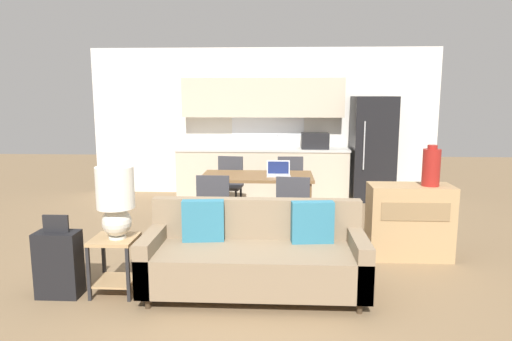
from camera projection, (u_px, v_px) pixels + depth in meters
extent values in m
plane|color=#7F6647|center=(245.00, 300.00, 4.16)|extent=(20.00, 20.00, 0.00)
cube|color=silver|center=(263.00, 122.00, 8.50)|extent=(6.40, 0.06, 2.70)
cube|color=white|center=(268.00, 105.00, 8.41)|extent=(1.34, 0.01, 1.14)
cube|color=beige|center=(262.00, 174.00, 8.32)|extent=(3.06, 0.62, 0.86)
cube|color=silver|center=(263.00, 149.00, 8.24)|extent=(3.09, 0.65, 0.04)
cube|color=#B2B5B7|center=(278.00, 148.00, 8.18)|extent=(0.48, 0.36, 0.01)
cylinder|color=#B7BABC|center=(278.00, 141.00, 8.32)|extent=(0.02, 0.02, 0.24)
cube|color=beige|center=(263.00, 98.00, 8.23)|extent=(2.90, 0.34, 0.70)
cube|color=black|center=(315.00, 141.00, 8.12)|extent=(0.48, 0.36, 0.28)
cube|color=black|center=(372.00, 148.00, 8.06)|extent=(0.72, 0.73, 1.82)
cylinder|color=silver|center=(364.00, 146.00, 7.68)|extent=(0.02, 0.02, 0.82)
cube|color=brown|center=(257.00, 176.00, 6.32)|extent=(1.53, 0.82, 0.04)
cylinder|color=brown|center=(203.00, 208.00, 6.07)|extent=(0.05, 0.05, 0.71)
cylinder|color=brown|center=(309.00, 210.00, 6.00)|extent=(0.05, 0.05, 0.71)
cylinder|color=brown|center=(211.00, 197.00, 6.76)|extent=(0.05, 0.05, 0.71)
cylinder|color=brown|center=(306.00, 198.00, 6.69)|extent=(0.05, 0.05, 0.71)
cylinder|color=#3D2D1E|center=(148.00, 303.00, 4.00)|extent=(0.05, 0.05, 0.10)
cylinder|color=#3D2D1E|center=(360.00, 307.00, 3.90)|extent=(0.05, 0.05, 0.10)
cylinder|color=#3D2D1E|center=(166.00, 274.00, 4.63)|extent=(0.05, 0.05, 0.10)
cylinder|color=#3D2D1E|center=(348.00, 278.00, 4.53)|extent=(0.05, 0.05, 0.10)
cube|color=#847056|center=(254.00, 266.00, 4.23)|extent=(2.04, 0.80, 0.35)
cube|color=#847056|center=(256.00, 235.00, 4.52)|extent=(2.04, 0.14, 0.75)
cube|color=#847056|center=(153.00, 257.00, 4.26)|extent=(0.14, 0.80, 0.49)
cube|color=#847056|center=(358.00, 261.00, 4.17)|extent=(0.14, 0.80, 0.49)
cube|color=teal|center=(203.00, 221.00, 4.39)|extent=(0.41, 0.16, 0.40)
cube|color=teal|center=(312.00, 222.00, 4.34)|extent=(0.41, 0.16, 0.40)
cube|color=tan|center=(114.00, 239.00, 4.24)|extent=(0.40, 0.40, 0.03)
cube|color=tan|center=(116.00, 280.00, 4.30)|extent=(0.36, 0.36, 0.02)
cube|color=#232326|center=(89.00, 274.00, 4.11)|extent=(0.03, 0.03, 0.51)
cube|color=#232326|center=(128.00, 275.00, 4.09)|extent=(0.03, 0.03, 0.51)
cube|color=#232326|center=(104.00, 260.00, 4.47)|extent=(0.03, 0.03, 0.51)
cube|color=#232326|center=(140.00, 260.00, 4.45)|extent=(0.03, 0.03, 0.51)
cylinder|color=silver|center=(118.00, 237.00, 4.22)|extent=(0.16, 0.16, 0.02)
sphere|color=silver|center=(117.00, 222.00, 4.20)|extent=(0.27, 0.27, 0.27)
cylinder|color=white|center=(115.00, 187.00, 4.15)|extent=(0.34, 0.34, 0.38)
cube|color=tan|center=(409.00, 221.00, 5.19)|extent=(0.92, 0.42, 0.85)
cube|color=olive|center=(416.00, 212.00, 4.95)|extent=(0.74, 0.01, 0.20)
cylinder|color=maroon|center=(431.00, 168.00, 5.05)|extent=(0.19, 0.19, 0.41)
cylinder|color=maroon|center=(433.00, 147.00, 5.01)|extent=(0.11, 0.11, 0.05)
cube|color=#38383D|center=(228.00, 187.00, 7.05)|extent=(0.47, 0.47, 0.04)
cube|color=#38383D|center=(231.00, 170.00, 7.20)|extent=(0.40, 0.08, 0.43)
cylinder|color=black|center=(214.00, 203.00, 6.95)|extent=(0.03, 0.03, 0.43)
cylinder|color=black|center=(236.00, 204.00, 6.89)|extent=(0.03, 0.03, 0.43)
cylinder|color=black|center=(220.00, 198.00, 7.28)|extent=(0.03, 0.03, 0.43)
cylinder|color=black|center=(241.00, 199.00, 7.22)|extent=(0.03, 0.03, 0.43)
cube|color=#38383D|center=(294.00, 210.00, 5.62)|extent=(0.47, 0.47, 0.04)
cube|color=#38383D|center=(293.00, 195.00, 5.39)|extent=(0.40, 0.08, 0.43)
cylinder|color=black|center=(308.00, 225.00, 5.79)|extent=(0.03, 0.03, 0.43)
cylinder|color=black|center=(282.00, 224.00, 5.85)|extent=(0.03, 0.03, 0.43)
cylinder|color=black|center=(307.00, 233.00, 5.46)|extent=(0.03, 0.03, 0.43)
cylinder|color=black|center=(279.00, 232.00, 5.52)|extent=(0.03, 0.03, 0.43)
cube|color=#38383D|center=(291.00, 187.00, 7.01)|extent=(0.44, 0.44, 0.04)
cube|color=#38383D|center=(290.00, 170.00, 7.16)|extent=(0.40, 0.05, 0.43)
cylinder|color=black|center=(280.00, 205.00, 6.88)|extent=(0.03, 0.03, 0.43)
cylinder|color=black|center=(303.00, 205.00, 6.88)|extent=(0.03, 0.03, 0.43)
cylinder|color=black|center=(279.00, 199.00, 7.21)|extent=(0.03, 0.03, 0.43)
cylinder|color=black|center=(301.00, 199.00, 7.21)|extent=(0.03, 0.03, 0.43)
cube|color=#38383D|center=(216.00, 208.00, 5.72)|extent=(0.43, 0.43, 0.04)
cube|color=#38383D|center=(213.00, 193.00, 5.49)|extent=(0.40, 0.04, 0.43)
cylinder|color=black|center=(231.00, 222.00, 5.92)|extent=(0.03, 0.03, 0.43)
cylinder|color=black|center=(205.00, 222.00, 5.94)|extent=(0.03, 0.03, 0.43)
cylinder|color=black|center=(228.00, 230.00, 5.58)|extent=(0.03, 0.03, 0.43)
cylinder|color=black|center=(200.00, 230.00, 5.60)|extent=(0.03, 0.03, 0.43)
cube|color=#B7BABC|center=(278.00, 175.00, 6.23)|extent=(0.33, 0.23, 0.02)
cube|color=#B7BABC|center=(278.00, 167.00, 6.34)|extent=(0.32, 0.06, 0.20)
cube|color=navy|center=(278.00, 168.00, 6.33)|extent=(0.29, 0.05, 0.17)
cube|color=black|center=(59.00, 264.00, 4.20)|extent=(0.39, 0.22, 0.62)
cube|color=black|center=(56.00, 223.00, 4.14)|extent=(0.23, 0.02, 0.16)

